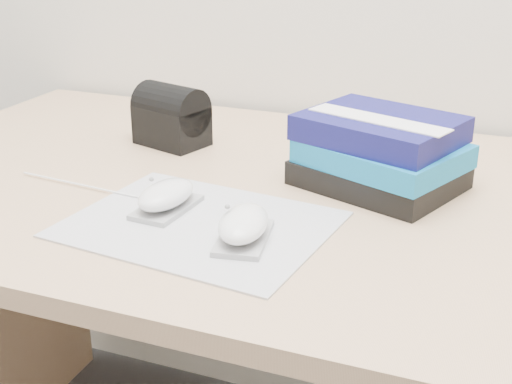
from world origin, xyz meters
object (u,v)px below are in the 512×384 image
at_px(mouse_rear, 166,197).
at_px(mouse_front, 243,226).
at_px(book_stack, 380,152).
at_px(pouch, 171,116).
at_px(desk, 348,313).

xyz_separation_m(mouse_rear, mouse_front, (0.14, -0.05, 0.00)).
distance_m(mouse_front, book_stack, 0.29).
relative_size(mouse_rear, mouse_front, 0.95).
relative_size(mouse_front, book_stack, 0.44).
bearing_deg(pouch, desk, -11.07).
distance_m(mouse_rear, mouse_front, 0.15).
xyz_separation_m(mouse_front, book_stack, (0.12, 0.26, 0.03)).
bearing_deg(desk, mouse_front, -107.61).
bearing_deg(mouse_rear, pouch, 116.31).
distance_m(desk, mouse_rear, 0.40).
relative_size(mouse_rear, book_stack, 0.41).
height_order(desk, mouse_rear, mouse_rear).
bearing_deg(mouse_rear, desk, 43.07).
relative_size(mouse_rear, pouch, 0.81).
height_order(desk, pouch, pouch).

